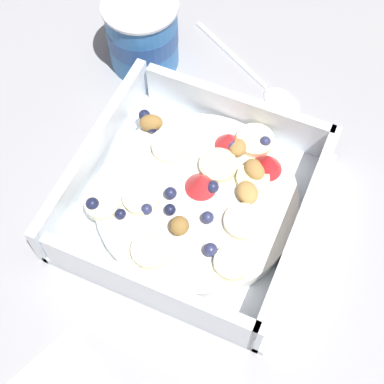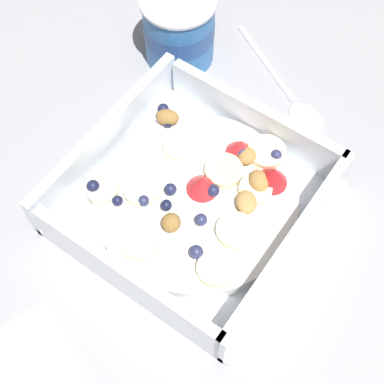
# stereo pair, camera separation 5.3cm
# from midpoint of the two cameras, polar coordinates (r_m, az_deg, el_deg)

# --- Properties ---
(ground_plane) EXTENTS (2.40, 2.40, 0.00)m
(ground_plane) POSITION_cam_midpoint_polar(r_m,az_deg,el_deg) (0.55, -3.15, -3.62)
(ground_plane) COLOR #9E9EA3
(fruit_bowl) EXTENTS (0.22, 0.22, 0.06)m
(fruit_bowl) POSITION_cam_midpoint_polar(r_m,az_deg,el_deg) (0.54, -2.62, -0.71)
(fruit_bowl) COLOR white
(fruit_bowl) RESTS_ON ground
(spoon) EXTENTS (0.10, 0.16, 0.01)m
(spoon) POSITION_cam_midpoint_polar(r_m,az_deg,el_deg) (0.64, 5.05, 10.52)
(spoon) COLOR silver
(spoon) RESTS_ON ground
(yogurt_cup) EXTENTS (0.08, 0.08, 0.08)m
(yogurt_cup) POSITION_cam_midpoint_polar(r_m,az_deg,el_deg) (0.64, -7.44, 15.32)
(yogurt_cup) COLOR #3370B7
(yogurt_cup) RESTS_ON ground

